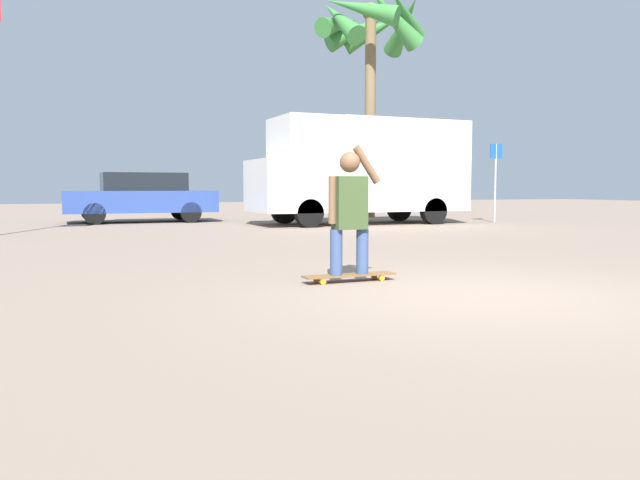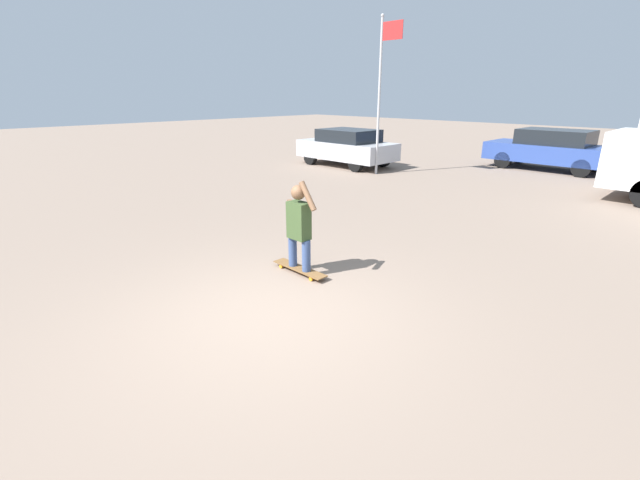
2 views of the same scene
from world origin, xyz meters
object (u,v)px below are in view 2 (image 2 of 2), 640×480
person_skateboarder (299,223)px  flagpole (381,86)px  parked_car_blue (551,149)px  skateboard (300,269)px  parked_car_silver (347,147)px

person_skateboarder → flagpole: (-4.74, 8.17, 2.18)m
person_skateboarder → parked_car_blue: 13.59m
skateboard → parked_car_silver: (-6.82, 8.78, 0.69)m
parked_car_silver → flagpole: size_ratio=0.75×
skateboard → flagpole: flagpole is taller
parked_car_blue → parked_car_silver: bearing=-142.1°
skateboard → flagpole: bearing=120.2°
parked_car_blue → flagpole: (-4.08, -5.41, 2.25)m
person_skateboarder → parked_car_silver: person_skateboarder is taller
skateboard → parked_car_silver: 11.14m
skateboard → person_skateboarder: 0.79m
parked_car_blue → person_skateboarder: bearing=-87.2°
parked_car_silver → parked_car_blue: bearing=37.9°
parked_car_silver → flagpole: bearing=-16.5°
skateboard → flagpole: size_ratio=0.21×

